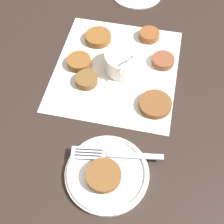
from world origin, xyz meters
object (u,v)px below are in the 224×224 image
serving_plate (107,173)px  sauce_bowl (123,62)px  fritter_on_plate (104,175)px  fork (108,154)px

serving_plate → sauce_bowl: bearing=-179.2°
sauce_bowl → fritter_on_plate: size_ratio=1.40×
sauce_bowl → serving_plate: size_ratio=0.58×
sauce_bowl → serving_plate: 0.30m
sauce_bowl → fork: (0.26, -0.00, -0.01)m
sauce_bowl → fritter_on_plate: (0.31, -0.00, -0.00)m
sauce_bowl → fork: bearing=-0.1°
sauce_bowl → fritter_on_plate: bearing=-0.2°
fritter_on_plate → fork: size_ratio=0.37×
fritter_on_plate → fork: bearing=179.2°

